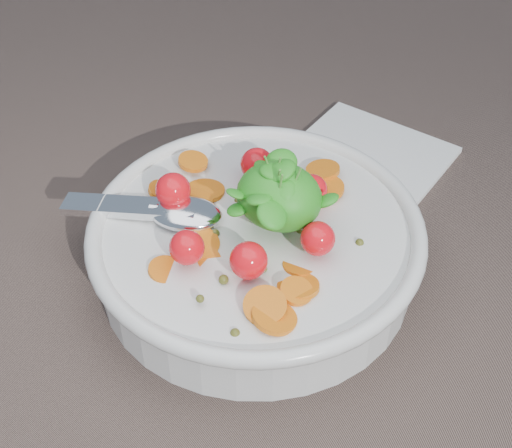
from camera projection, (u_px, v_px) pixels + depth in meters
The scene contains 3 objects.
ground at pixel (255, 252), 0.66m from camera, with size 6.00×6.00×0.00m, color #6C574D.
bowl at pixel (256, 243), 0.62m from camera, with size 0.31×0.29×0.13m.
napkin at pixel (369, 156), 0.76m from camera, with size 0.15×0.14×0.01m, color white.
Camera 1 is at (0.22, -0.41, 0.47)m, focal length 50.00 mm.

